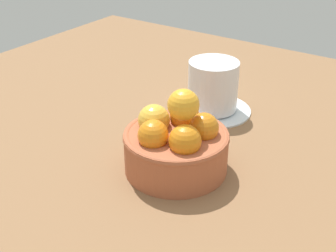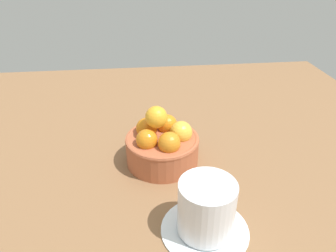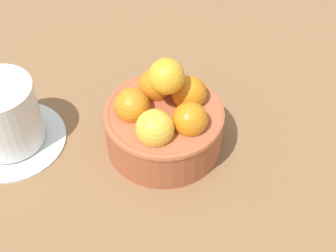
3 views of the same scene
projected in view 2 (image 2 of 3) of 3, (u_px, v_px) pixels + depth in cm
name	position (u px, v px, depth cm)	size (l,w,h in cm)	color
ground_plane	(163.00, 168.00, 65.10)	(118.78, 112.50, 3.31)	brown
terracotta_bowl	(162.00, 144.00, 62.18)	(14.35, 14.35, 12.27)	#AD5938
coffee_cup	(206.00, 211.00, 46.79)	(13.43, 13.43, 9.00)	white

